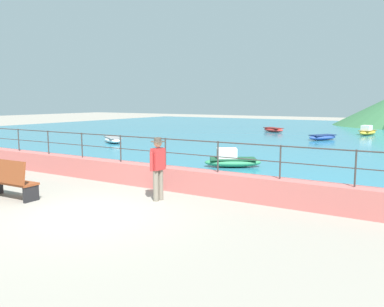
{
  "coord_description": "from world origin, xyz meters",
  "views": [
    {
      "loc": [
        6.96,
        -6.56,
        2.74
      ],
      "look_at": [
        0.66,
        3.7,
        1.1
      ],
      "focal_mm": 36.38,
      "sensor_mm": 36.0,
      "label": 1
    }
  ],
  "objects": [
    {
      "name": "ground_plane",
      "position": [
        0.0,
        0.0,
        0.0
      ],
      "size": [
        120.0,
        120.0,
        0.0
      ],
      "primitive_type": "plane",
      "color": "gray"
    },
    {
      "name": "person_walking",
      "position": [
        0.68,
        1.89,
        0.98
      ],
      "size": [
        0.38,
        0.56,
        1.75
      ],
      "color": "slate",
      "rests_on": "ground"
    },
    {
      "name": "railing",
      "position": [
        0.0,
        3.2,
        1.32
      ],
      "size": [
        18.44,
        0.04,
        0.9
      ],
      "color": "#383330",
      "rests_on": "promenade_wall"
    },
    {
      "name": "boat_6",
      "position": [
        0.14,
        7.63,
        0.33
      ],
      "size": [
        2.43,
        1.97,
        0.76
      ],
      "color": "#338C59",
      "rests_on": "lake_water"
    },
    {
      "name": "boat_5",
      "position": [
        0.69,
        20.78,
        0.26
      ],
      "size": [
        1.96,
        2.43,
        0.36
      ],
      "color": "#2D4C9E",
      "rests_on": "lake_water"
    },
    {
      "name": "boat_3",
      "position": [
        2.75,
        26.74,
        0.33
      ],
      "size": [
        1.4,
        2.45,
        0.76
      ],
      "color": "gold",
      "rests_on": "lake_water"
    },
    {
      "name": "bench_main",
      "position": [
        -3.0,
        -0.15,
        0.56
      ],
      "size": [
        1.72,
        0.61,
        1.13
      ],
      "color": "brown",
      "rests_on": "ground"
    },
    {
      "name": "lake_water",
      "position": [
        0.0,
        25.84,
        0.03
      ],
      "size": [
        64.0,
        44.32,
        0.06
      ],
      "primitive_type": "cube",
      "color": "teal",
      "rests_on": "ground"
    },
    {
      "name": "promenade_wall",
      "position": [
        0.0,
        3.2,
        0.35
      ],
      "size": [
        20.0,
        0.56,
        0.7
      ],
      "primitive_type": "cube",
      "color": "#BC605B",
      "rests_on": "ground"
    },
    {
      "name": "boat_4",
      "position": [
        -10.39,
        11.96,
        0.26
      ],
      "size": [
        2.42,
        2.01,
        0.36
      ],
      "color": "white",
      "rests_on": "lake_water"
    },
    {
      "name": "boat_1",
      "position": [
        -4.59,
        25.68,
        0.26
      ],
      "size": [
        2.43,
        1.98,
        0.36
      ],
      "color": "red",
      "rests_on": "lake_water"
    }
  ]
}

